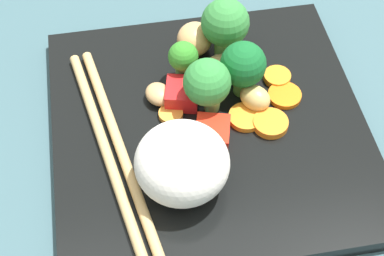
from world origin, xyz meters
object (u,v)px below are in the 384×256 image
(square_plate, at_px, (209,128))
(carrot_slice_2, at_px, (277,77))
(chopstick_pair, at_px, (113,149))
(rice_mound, at_px, (182,163))
(broccoli_floret_2, at_px, (225,24))

(square_plate, height_order, carrot_slice_2, carrot_slice_2)
(chopstick_pair, bearing_deg, square_plate, 90.76)
(carrot_slice_2, relative_size, chopstick_pair, 0.11)
(square_plate, bearing_deg, rice_mound, 151.62)
(square_plate, distance_m, rice_mound, 0.08)
(rice_mound, xyz_separation_m, broccoli_floret_2, (0.14, -0.06, 0.01))
(broccoli_floret_2, bearing_deg, carrot_slice_2, -133.74)
(rice_mound, relative_size, chopstick_pair, 0.33)
(broccoli_floret_2, distance_m, carrot_slice_2, 0.07)
(carrot_slice_2, bearing_deg, square_plate, 121.14)
(rice_mound, bearing_deg, square_plate, -28.38)
(square_plate, height_order, broccoli_floret_2, broccoli_floret_2)
(square_plate, xyz_separation_m, carrot_slice_2, (0.04, -0.07, 0.01))
(carrot_slice_2, height_order, chopstick_pair, chopstick_pair)
(broccoli_floret_2, bearing_deg, square_plate, 161.98)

